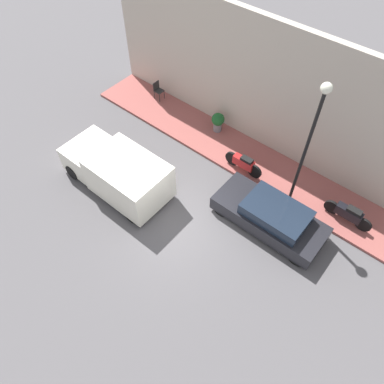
# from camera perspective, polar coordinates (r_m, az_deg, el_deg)

# --- Properties ---
(ground_plane) EXTENTS (60.00, 60.00, 0.00)m
(ground_plane) POSITION_cam_1_polar(r_m,az_deg,el_deg) (14.46, -2.87, -4.43)
(ground_plane) COLOR #514F51
(sidewalk) EXTENTS (2.25, 15.93, 0.12)m
(sidewalk) POSITION_cam_1_polar(r_m,az_deg,el_deg) (16.73, 7.48, 5.68)
(sidewalk) COLOR #934C47
(sidewalk) RESTS_ON ground_plane
(building_facade) EXTENTS (0.30, 15.93, 5.68)m
(building_facade) POSITION_cam_1_polar(r_m,az_deg,el_deg) (15.78, 11.29, 15.24)
(building_facade) COLOR #B2A899
(building_facade) RESTS_ON ground_plane
(parked_car) EXTENTS (1.73, 4.24, 1.22)m
(parked_car) POSITION_cam_1_polar(r_m,az_deg,el_deg) (14.14, 11.90, -3.63)
(parked_car) COLOR black
(parked_car) RESTS_ON ground_plane
(delivery_van) EXTENTS (2.07, 4.60, 1.78)m
(delivery_van) POSITION_cam_1_polar(r_m,az_deg,el_deg) (15.10, -11.36, 3.18)
(delivery_van) COLOR silver
(delivery_van) RESTS_ON ground_plane
(motorcycle_red) EXTENTS (0.30, 1.78, 0.79)m
(motorcycle_red) POSITION_cam_1_polar(r_m,az_deg,el_deg) (15.71, 7.88, 4.38)
(motorcycle_red) COLOR #B21E1E
(motorcycle_red) RESTS_ON sidewalk
(motorcycle_black) EXTENTS (0.30, 1.87, 0.80)m
(motorcycle_black) POSITION_cam_1_polar(r_m,az_deg,el_deg) (15.13, 22.76, -3.08)
(motorcycle_black) COLOR black
(motorcycle_black) RESTS_ON sidewalk
(streetlamp) EXTENTS (0.36, 0.36, 5.42)m
(streetlamp) POSITION_cam_1_polar(r_m,az_deg,el_deg) (12.87, 17.85, 8.93)
(streetlamp) COLOR black
(streetlamp) RESTS_ON sidewalk
(potted_plant) EXTENTS (0.59, 0.59, 0.94)m
(potted_plant) POSITION_cam_1_polar(r_m,az_deg,el_deg) (17.32, 3.97, 10.74)
(potted_plant) COLOR slate
(potted_plant) RESTS_ON sidewalk
(cafe_chair) EXTENTS (0.40, 0.40, 0.91)m
(cafe_chair) POSITION_cam_1_polar(r_m,az_deg,el_deg) (19.22, -5.23, 15.31)
(cafe_chair) COLOR #262626
(cafe_chair) RESTS_ON sidewalk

